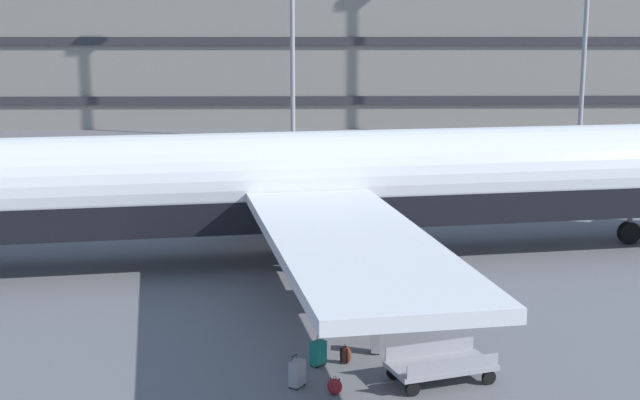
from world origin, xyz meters
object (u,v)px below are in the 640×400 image
(suitcase_large, at_px, (318,353))
(baggage_cart, at_px, (441,366))
(suitcase_teal, at_px, (375,338))
(backpack_red, at_px, (335,387))
(airliner, at_px, (315,184))
(suitcase_black, at_px, (297,373))
(backpack_orange, at_px, (346,355))

(suitcase_large, xyz_separation_m, baggage_cart, (3.03, -1.14, 0.07))
(suitcase_teal, relative_size, suitcase_large, 1.12)
(suitcase_teal, xyz_separation_m, backpack_red, (-1.20, -2.76, -0.22))
(airliner, relative_size, suitcase_teal, 40.11)
(airliner, height_order, baggage_cart, airliner)
(backpack_red, bearing_deg, suitcase_black, 151.62)
(suitcase_black, relative_size, suitcase_large, 0.94)
(airliner, distance_m, backpack_red, 13.04)
(baggage_cart, bearing_deg, suitcase_large, 159.46)
(airliner, bearing_deg, suitcase_teal, -81.80)
(airliner, distance_m, suitcase_black, 12.54)
(suitcase_black, bearing_deg, suitcase_teal, 47.23)
(suitcase_teal, relative_size, backpack_orange, 1.83)
(backpack_orange, relative_size, baggage_cart, 0.16)
(suitcase_teal, height_order, backpack_orange, suitcase_teal)
(airliner, distance_m, baggage_cart, 12.60)
(suitcase_large, bearing_deg, backpack_red, -79.19)
(suitcase_teal, distance_m, backpack_red, 3.02)
(suitcase_teal, height_order, baggage_cart, suitcase_teal)
(suitcase_teal, xyz_separation_m, baggage_cart, (1.48, -2.02, 0.01))
(suitcase_teal, height_order, backpack_red, suitcase_teal)
(backpack_red, height_order, baggage_cart, baggage_cart)
(suitcase_large, height_order, baggage_cart, suitcase_large)
(suitcase_black, xyz_separation_m, baggage_cart, (3.58, 0.26, 0.06))
(airliner, bearing_deg, suitcase_black, -93.10)
(airliner, height_order, backpack_red, airliner)
(suitcase_large, distance_m, backpack_orange, 0.75)
(backpack_red, bearing_deg, suitcase_teal, 66.51)
(suitcase_large, bearing_deg, airliner, 89.37)
(airliner, height_order, suitcase_teal, airliner)
(backpack_orange, relative_size, backpack_red, 1.15)
(suitcase_teal, distance_m, backpack_orange, 1.12)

